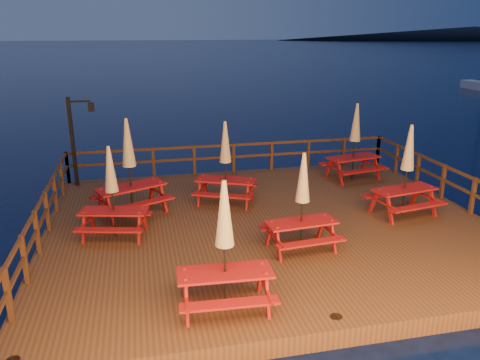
{
  "coord_description": "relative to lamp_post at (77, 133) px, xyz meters",
  "views": [
    {
      "loc": [
        -3.36,
        -11.53,
        5.49
      ],
      "look_at": [
        -0.69,
        0.6,
        1.48
      ],
      "focal_mm": 35.0,
      "sensor_mm": 36.0,
      "label": 1
    }
  ],
  "objects": [
    {
      "name": "picnic_table_6",
      "position": [
        1.27,
        -4.61,
        -0.55
      ],
      "size": [
        1.95,
        1.73,
        2.4
      ],
      "rotation": [
        0.0,
        0.0,
        -0.24
      ],
      "color": "maroon",
      "rests_on": "deck"
    },
    {
      "name": "picnic_table_4",
      "position": [
        1.7,
        -3.07,
        -0.35
      ],
      "size": [
        2.44,
        2.27,
        2.78
      ],
      "rotation": [
        0.0,
        0.0,
        0.44
      ],
      "color": "maroon",
      "rests_on": "deck"
    },
    {
      "name": "headland_right",
      "position": [
        190.39,
        225.45,
        1.3
      ],
      "size": [
        230.4,
        86.4,
        7.0
      ],
      "primitive_type": "ellipsoid",
      "color": "black",
      "rests_on": "ground"
    },
    {
      "name": "picnic_table_3",
      "position": [
        9.3,
        -4.83,
        -0.43
      ],
      "size": [
        2.08,
        1.81,
        2.62
      ],
      "rotation": [
        0.0,
        0.0,
        0.18
      ],
      "color": "maroon",
      "rests_on": "deck"
    },
    {
      "name": "deck",
      "position": [
        5.39,
        -4.55,
        -2.0
      ],
      "size": [
        12.0,
        10.0,
        0.4
      ],
      "primitive_type": "cube",
      "color": "#472C16",
      "rests_on": "ground"
    },
    {
      "name": "ground",
      "position": [
        5.39,
        -4.55,
        -2.2
      ],
      "size": [
        500.0,
        500.0,
        0.0
      ],
      "primitive_type": "plane",
      "color": "black",
      "rests_on": "ground"
    },
    {
      "name": "picnic_table_5",
      "position": [
        4.5,
        -2.81,
        -0.47
      ],
      "size": [
        2.21,
        2.05,
        2.54
      ],
      "rotation": [
        0.0,
        0.0,
        -0.41
      ],
      "color": "maroon",
      "rests_on": "deck"
    },
    {
      "name": "deck_piles",
      "position": [
        5.39,
        -4.55,
        -2.5
      ],
      "size": [
        11.44,
        9.44,
        1.4
      ],
      "color": "#371F11",
      "rests_on": "ground"
    },
    {
      "name": "picnic_table_0",
      "position": [
        9.38,
        -1.37,
        -0.4
      ],
      "size": [
        2.15,
        1.88,
        2.69
      ],
      "rotation": [
        0.0,
        0.0,
        0.2
      ],
      "color": "maroon",
      "rests_on": "deck"
    },
    {
      "name": "picnic_table_1",
      "position": [
        5.68,
        -6.33,
        -0.54
      ],
      "size": [
        1.81,
        1.54,
        2.42
      ],
      "rotation": [
        0.0,
        0.0,
        0.09
      ],
      "color": "maroon",
      "rests_on": "deck"
    },
    {
      "name": "lamp_post",
      "position": [
        0.0,
        0.0,
        0.0
      ],
      "size": [
        0.85,
        0.18,
        3.0
      ],
      "color": "black",
      "rests_on": "deck"
    },
    {
      "name": "railing",
      "position": [
        5.39,
        -2.77,
        -1.03
      ],
      "size": [
        11.8,
        9.75,
        1.1
      ],
      "color": "#371F11",
      "rests_on": "deck"
    },
    {
      "name": "picnic_table_2",
      "position": [
        3.44,
        -8.4,
        -0.46
      ],
      "size": [
        1.87,
        1.57,
        2.56
      ],
      "rotation": [
        0.0,
        0.0,
        -0.05
      ],
      "color": "maroon",
      "rests_on": "deck"
    }
  ]
}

